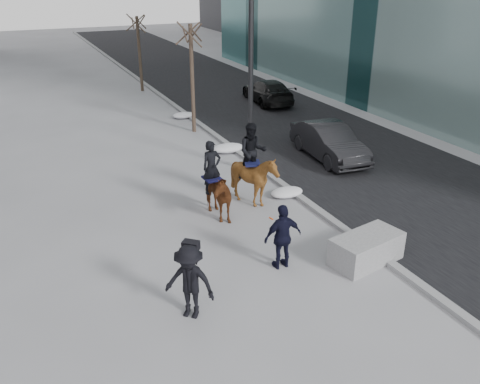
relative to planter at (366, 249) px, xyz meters
name	(u,v)px	position (x,y,z in m)	size (l,w,h in m)	color
ground	(259,261)	(-2.52, 1.21, -0.38)	(120.00, 120.00, 0.00)	gray
road	(296,128)	(4.48, 11.21, -0.38)	(8.00, 90.00, 0.01)	black
curb	(219,138)	(0.48, 11.21, -0.32)	(0.25, 90.00, 0.12)	gray
planter	(366,249)	(0.00, 0.00, 0.00)	(1.92, 0.96, 0.77)	#979799
car_near	(329,142)	(3.55, 7.06, 0.32)	(1.49, 4.27, 1.41)	black
car_far	(268,91)	(5.60, 16.29, 0.27)	(1.83, 4.50, 1.31)	black
tree_near	(192,74)	(-0.12, 12.79, 2.32)	(1.20, 1.20, 5.40)	#382821
tree_far	(139,50)	(-0.12, 22.26, 2.09)	(1.20, 1.20, 4.94)	#3C2D23
mounted_left	(214,190)	(-2.61, 4.10, 0.51)	(0.98, 1.92, 2.41)	#47200E
mounted_right	(254,173)	(-1.10, 4.43, 0.69)	(1.89, 1.99, 2.69)	#4C2B0F
feeder	(283,237)	(-2.11, 0.71, 0.49)	(1.03, 0.86, 1.75)	black
camera_crew	(190,282)	(-4.92, -0.21, 0.50)	(1.28, 1.24, 1.75)	black
lamppost	(253,35)	(0.08, 6.97, 4.61)	(0.25, 2.17, 9.09)	black
snow_piles	(226,147)	(0.18, 9.67, -0.23)	(1.34, 11.44, 0.34)	silver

